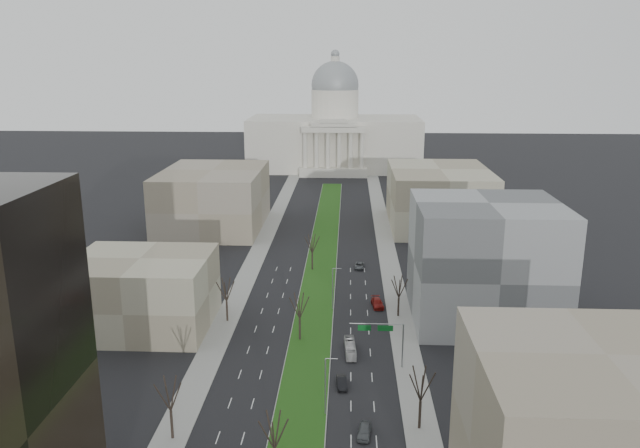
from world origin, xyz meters
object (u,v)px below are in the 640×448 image
(car_grey_near, at_px, (364,431))
(car_black, at_px, (342,382))
(car_red, at_px, (377,303))
(car_grey_far, at_px, (359,266))
(box_van, at_px, (350,348))

(car_grey_near, xyz_separation_m, car_black, (-3.33, 13.37, -0.02))
(car_grey_near, xyz_separation_m, car_red, (3.81, 47.04, 0.04))
(car_black, bearing_deg, car_red, 73.09)
(car_grey_far, bearing_deg, box_van, -89.37)
(car_red, bearing_deg, car_grey_near, -101.42)
(car_grey_near, height_order, car_black, car_grey_near)
(box_van, bearing_deg, car_grey_near, -88.98)
(car_red, distance_m, car_grey_far, 25.15)
(car_grey_near, relative_size, box_van, 0.59)
(car_red, relative_size, car_grey_far, 1.15)
(car_grey_far, bearing_deg, car_red, -78.68)
(car_black, bearing_deg, car_grey_near, -80.95)
(car_grey_near, relative_size, car_grey_far, 0.93)
(car_grey_near, bearing_deg, car_red, 92.73)
(car_grey_far, relative_size, box_van, 0.64)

